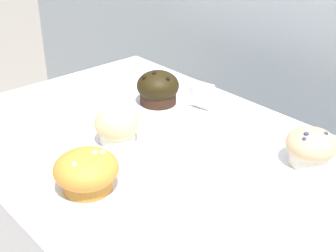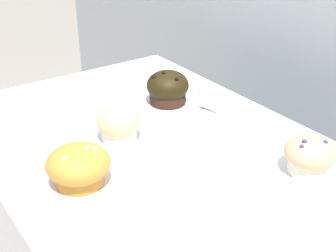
{
  "view_description": "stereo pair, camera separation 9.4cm",
  "coord_description": "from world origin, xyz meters",
  "px_view_note": "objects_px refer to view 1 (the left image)",
  "views": [
    {
      "loc": [
        0.61,
        -0.53,
        1.39
      ],
      "look_at": [
        -0.01,
        0.02,
        0.95
      ],
      "focal_mm": 50.0,
      "sensor_mm": 36.0,
      "label": 1
    },
    {
      "loc": [
        0.67,
        -0.46,
        1.39
      ],
      "look_at": [
        -0.01,
        0.02,
        0.95
      ],
      "focal_mm": 50.0,
      "sensor_mm": 36.0,
      "label": 2
    }
  ],
  "objects_px": {
    "muffin_back_left": "(86,171)",
    "muffin_front_left": "(117,125)",
    "muffin_front_center": "(311,147)",
    "muffin_back_right": "(158,88)"
  },
  "relations": [
    {
      "from": "muffin_back_right",
      "to": "muffin_front_left",
      "type": "relative_size",
      "value": 1.1
    },
    {
      "from": "muffin_back_left",
      "to": "muffin_back_right",
      "type": "xyz_separation_m",
      "value": [
        -0.19,
        0.33,
        0.0
      ]
    },
    {
      "from": "muffin_back_left",
      "to": "muffin_front_center",
      "type": "bearing_deg",
      "value": 60.05
    },
    {
      "from": "muffin_back_right",
      "to": "muffin_front_center",
      "type": "bearing_deg",
      "value": 5.22
    },
    {
      "from": "muffin_back_left",
      "to": "muffin_front_left",
      "type": "height_order",
      "value": "muffin_front_left"
    },
    {
      "from": "muffin_back_left",
      "to": "muffin_front_left",
      "type": "bearing_deg",
      "value": 126.23
    },
    {
      "from": "muffin_back_right",
      "to": "muffin_front_left",
      "type": "distance_m",
      "value": 0.21
    },
    {
      "from": "muffin_back_left",
      "to": "muffin_front_left",
      "type": "xyz_separation_m",
      "value": [
        -0.1,
        0.14,
        0.0
      ]
    },
    {
      "from": "muffin_back_right",
      "to": "muffin_front_left",
      "type": "bearing_deg",
      "value": -64.06
    },
    {
      "from": "muffin_front_center",
      "to": "muffin_back_left",
      "type": "bearing_deg",
      "value": -119.95
    }
  ]
}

